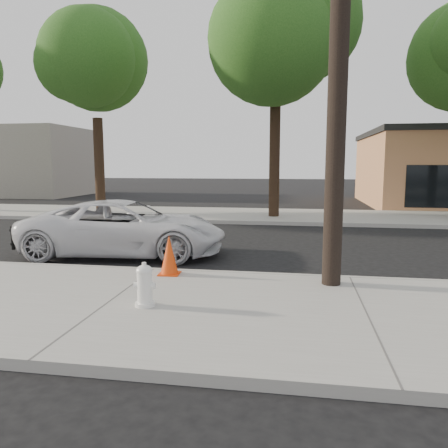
{
  "coord_description": "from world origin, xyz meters",
  "views": [
    {
      "loc": [
        2.93,
        -10.73,
        2.34
      ],
      "look_at": [
        1.34,
        -1.13,
        1.0
      ],
      "focal_mm": 35.0,
      "sensor_mm": 36.0,
      "label": 1
    }
  ],
  "objects_px": {
    "utility_pole": "(340,24)",
    "traffic_cone": "(169,255)",
    "fire_hydrant": "(145,286)",
    "police_cruiser": "(125,228)"
  },
  "relations": [
    {
      "from": "utility_pole",
      "to": "traffic_cone",
      "type": "height_order",
      "value": "utility_pole"
    },
    {
      "from": "utility_pole",
      "to": "fire_hydrant",
      "type": "relative_size",
      "value": 13.88
    },
    {
      "from": "fire_hydrant",
      "to": "traffic_cone",
      "type": "height_order",
      "value": "traffic_cone"
    },
    {
      "from": "utility_pole",
      "to": "fire_hydrant",
      "type": "height_order",
      "value": "utility_pole"
    },
    {
      "from": "traffic_cone",
      "to": "fire_hydrant",
      "type": "bearing_deg",
      "value": -84.55
    },
    {
      "from": "utility_pole",
      "to": "traffic_cone",
      "type": "bearing_deg",
      "value": 176.36
    },
    {
      "from": "utility_pole",
      "to": "traffic_cone",
      "type": "distance_m",
      "value": 5.22
    },
    {
      "from": "fire_hydrant",
      "to": "traffic_cone",
      "type": "relative_size",
      "value": 0.82
    },
    {
      "from": "utility_pole",
      "to": "police_cruiser",
      "type": "bearing_deg",
      "value": 153.41
    },
    {
      "from": "utility_pole",
      "to": "police_cruiser",
      "type": "relative_size",
      "value": 1.76
    }
  ]
}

